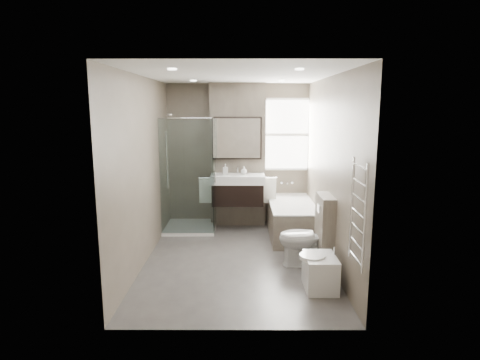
{
  "coord_description": "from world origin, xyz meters",
  "views": [
    {
      "loc": [
        0.06,
        -5.55,
        2.19
      ],
      "look_at": [
        0.04,
        0.15,
        1.14
      ],
      "focal_mm": 30.0,
      "sensor_mm": 36.0,
      "label": 1
    }
  ],
  "objects_px": {
    "vanity": "(238,189)",
    "bathtub": "(291,217)",
    "toilet": "(307,238)",
    "bidet": "(320,272)"
  },
  "relations": [
    {
      "from": "bidet",
      "to": "toilet",
      "type": "bearing_deg",
      "value": 93.4
    },
    {
      "from": "vanity",
      "to": "bidet",
      "type": "relative_size",
      "value": 1.78
    },
    {
      "from": "vanity",
      "to": "bidet",
      "type": "height_order",
      "value": "vanity"
    },
    {
      "from": "toilet",
      "to": "bidet",
      "type": "bearing_deg",
      "value": 5.58
    },
    {
      "from": "bathtub",
      "to": "bidet",
      "type": "xyz_separation_m",
      "value": [
        0.09,
        -2.07,
        -0.1
      ]
    },
    {
      "from": "bathtub",
      "to": "bidet",
      "type": "bearing_deg",
      "value": -87.54
    },
    {
      "from": "bathtub",
      "to": "toilet",
      "type": "relative_size",
      "value": 2.06
    },
    {
      "from": "vanity",
      "to": "bathtub",
      "type": "height_order",
      "value": "vanity"
    },
    {
      "from": "toilet",
      "to": "vanity",
      "type": "bearing_deg",
      "value": -147.45
    },
    {
      "from": "vanity",
      "to": "toilet",
      "type": "distance_m",
      "value": 1.95
    }
  ]
}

